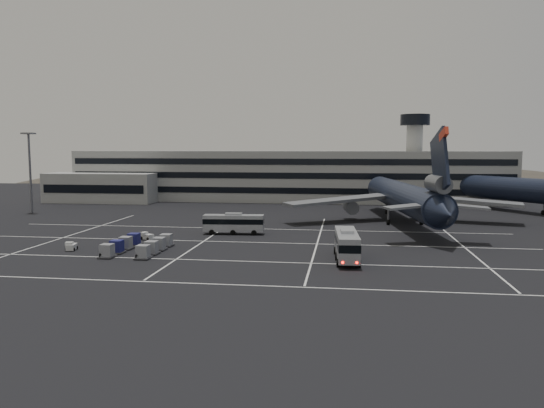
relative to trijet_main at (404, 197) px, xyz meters
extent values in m
plane|color=black|center=(-27.54, -28.49, -5.25)|extent=(260.00, 260.00, 0.00)
cube|color=silver|center=(-27.54, -50.49, -5.24)|extent=(90.00, 0.25, 0.01)
cube|color=silver|center=(-27.54, -38.49, -5.24)|extent=(90.00, 0.25, 0.01)
cube|color=silver|center=(-27.54, -24.49, -5.24)|extent=(90.00, 0.25, 0.01)
cube|color=silver|center=(-27.54, -10.49, -5.24)|extent=(90.00, 0.25, 0.01)
cube|color=silver|center=(-57.54, -22.49, -5.24)|extent=(0.25, 55.00, 0.01)
cube|color=silver|center=(-33.54, -22.49, -5.24)|extent=(0.25, 55.00, 0.01)
cube|color=silver|center=(-15.54, -22.49, -5.24)|extent=(0.25, 55.00, 0.01)
cube|color=silver|center=(6.46, -22.49, -5.24)|extent=(0.25, 55.00, 0.01)
cube|color=gray|center=(-27.54, 43.51, 1.75)|extent=(120.00, 18.00, 14.00)
cube|color=black|center=(-27.54, 34.46, -1.75)|extent=(118.00, 0.20, 1.60)
cube|color=black|center=(-27.54, 34.46, 2.25)|extent=(118.00, 0.20, 1.60)
cube|color=black|center=(-27.54, 34.46, 5.95)|extent=(118.00, 0.20, 1.60)
cube|color=gray|center=(-77.54, 31.51, -1.25)|extent=(30.00, 10.00, 8.00)
cylinder|color=gray|center=(7.46, 45.51, 5.75)|extent=(4.40, 4.40, 22.00)
cylinder|color=black|center=(7.46, 45.51, 17.25)|extent=(8.00, 8.00, 3.00)
ellipsoid|color=#38332B|center=(-87.54, 141.51, -15.75)|extent=(196.00, 140.00, 32.00)
ellipsoid|color=#38332B|center=(2.46, 141.51, -18.75)|extent=(252.00, 180.00, 44.00)
cylinder|color=slate|center=(-82.54, 6.51, 3.75)|extent=(0.50, 0.50, 18.00)
cube|color=slate|center=(-82.54, 6.51, 12.85)|extent=(2.40, 2.40, 0.35)
cylinder|color=black|center=(-0.06, 0.50, -0.05)|extent=(11.58, 48.32, 5.60)
cone|color=black|center=(-3.35, 26.49, -0.05)|extent=(6.12, 5.17, 5.60)
cone|color=black|center=(3.26, -25.79, -0.05)|extent=(5.63, 5.59, 5.04)
cube|color=black|center=(2.82, -22.32, 7.35)|extent=(1.69, 9.46, 10.97)
cube|color=red|center=(3.01, -23.81, 11.55)|extent=(0.95, 3.27, 2.24)
cylinder|color=#595B60|center=(2.76, -21.82, 4.05)|extent=(3.43, 6.29, 2.70)
cube|color=slate|center=(-1.47, -21.85, 0.55)|extent=(8.14, 5.49, 0.87)
cube|color=slate|center=(6.87, -20.80, 0.55)|extent=(7.75, 3.82, 0.87)
cube|color=slate|center=(-12.72, 0.91, -0.85)|extent=(21.89, 15.54, 1.75)
cylinder|color=#595B60|center=(-10.12, 4.27, -2.55)|extent=(3.37, 5.80, 2.70)
cube|color=slate|center=(12.09, 4.05, -0.85)|extent=(22.68, 10.93, 1.75)
cylinder|color=#595B60|center=(8.73, 6.65, -2.55)|extent=(3.37, 5.80, 2.70)
cylinder|color=slate|center=(-1.99, 15.74, -3.05)|extent=(0.44, 0.44, 3.00)
cylinder|color=black|center=(-1.99, 15.74, -4.70)|extent=(0.63, 1.15, 1.10)
cylinder|color=slate|center=(-2.99, -1.89, -3.05)|extent=(0.44, 0.44, 3.00)
cylinder|color=black|center=(-2.99, -1.89, -4.70)|extent=(0.63, 1.15, 1.10)
cylinder|color=slate|center=(3.36, -1.08, -3.05)|extent=(0.44, 0.44, 3.00)
cylinder|color=black|center=(3.36, -1.08, -4.70)|extent=(0.63, 1.15, 1.10)
cone|color=black|center=(17.47, 39.66, -0.05)|extent=(7.17, 6.89, 5.60)
cylinder|color=slate|center=(32.46, 18.17, -3.05)|extent=(0.44, 0.44, 3.00)
cylinder|color=black|center=(32.46, 18.17, -4.70)|extent=(1.04, 1.19, 1.10)
cube|color=gray|center=(-11.03, -36.00, -3.07)|extent=(3.38, 11.82, 3.18)
cube|color=black|center=(-11.03, -36.00, -2.69)|extent=(3.44, 11.88, 1.01)
cube|color=gray|center=(-11.03, -36.00, -1.29)|extent=(1.89, 3.28, 0.37)
cylinder|color=black|center=(-12.10, -40.16, -4.74)|extent=(0.40, 1.04, 1.02)
cylinder|color=black|center=(-9.46, -40.00, -4.74)|extent=(0.40, 1.04, 1.02)
cylinder|color=black|center=(-12.36, -36.08, -4.74)|extent=(0.40, 1.04, 1.02)
cylinder|color=black|center=(-9.71, -35.92, -4.74)|extent=(0.40, 1.04, 1.02)
cylinder|color=black|center=(-12.61, -32.01, -4.74)|extent=(0.40, 1.04, 1.02)
cylinder|color=black|center=(-9.96, -31.84, -4.74)|extent=(0.40, 1.04, 1.02)
cube|color=#FF0C05|center=(-11.52, -41.90, -4.29)|extent=(0.27, 0.10, 0.23)
cube|color=#FF0C05|center=(-9.82, -41.79, -4.29)|extent=(0.27, 0.10, 0.23)
cube|color=gray|center=(-30.30, -16.92, -3.32)|extent=(10.48, 3.10, 2.82)
cube|color=black|center=(-30.30, -16.92, -2.99)|extent=(10.54, 3.16, 0.89)
cube|color=gray|center=(-30.30, -16.92, -1.75)|extent=(2.92, 1.71, 0.33)
cylinder|color=black|center=(-26.61, -17.83, -4.80)|extent=(0.92, 0.37, 0.90)
cylinder|color=black|center=(-26.78, -15.49, -4.80)|extent=(0.92, 0.37, 0.90)
cylinder|color=black|center=(-30.21, -18.09, -4.80)|extent=(0.92, 0.37, 0.90)
cylinder|color=black|center=(-30.38, -15.75, -4.80)|extent=(0.92, 0.37, 0.90)
cylinder|color=black|center=(-33.82, -18.36, -4.80)|extent=(0.92, 0.37, 0.90)
cylinder|color=black|center=(-33.99, -16.02, -4.80)|extent=(0.92, 0.37, 0.90)
cube|color=silver|center=(-50.55, -34.52, -4.74)|extent=(1.50, 2.22, 0.83)
cube|color=silver|center=(-50.46, -34.97, -4.18)|extent=(1.17, 1.02, 0.46)
cylinder|color=black|center=(-50.90, -35.35, -4.99)|extent=(0.30, 0.55, 0.52)
cylinder|color=black|center=(-49.91, -35.14, -4.99)|extent=(0.30, 0.55, 0.52)
cylinder|color=black|center=(-51.20, -33.90, -4.99)|extent=(0.30, 0.55, 0.52)
cylinder|color=black|center=(-50.20, -33.69, -4.99)|extent=(0.30, 0.55, 0.52)
cube|color=silver|center=(-43.01, -24.40, -4.75)|extent=(2.29, 1.90, 0.82)
cube|color=silver|center=(-42.60, -24.61, -4.20)|extent=(1.19, 1.27, 0.46)
cylinder|color=black|center=(-42.59, -25.18, -4.99)|extent=(0.55, 0.41, 0.51)
cylinder|color=black|center=(-42.13, -24.29, -4.99)|extent=(0.55, 0.41, 0.51)
cylinder|color=black|center=(-43.89, -24.50, -4.99)|extent=(0.55, 0.41, 0.51)
cylinder|color=black|center=(-43.42, -23.61, -4.99)|extent=(0.55, 0.41, 0.51)
cube|color=#2D2D30|center=(-43.07, -38.86, -5.09)|extent=(1.94, 2.24, 0.18)
cylinder|color=black|center=(-43.07, -38.86, -5.15)|extent=(0.10, 0.20, 0.20)
cube|color=#919398|center=(-43.07, -38.86, -4.18)|extent=(1.58, 1.58, 1.63)
cube|color=#2D2D30|center=(-37.99, -38.87, -5.09)|extent=(1.94, 2.24, 0.18)
cylinder|color=black|center=(-37.99, -38.87, -5.15)|extent=(0.10, 0.20, 0.20)
cube|color=#919398|center=(-37.99, -38.87, -4.18)|extent=(1.58, 1.58, 1.63)
cube|color=#2D2D30|center=(-43.07, -35.81, -5.09)|extent=(1.94, 2.24, 0.18)
cylinder|color=black|center=(-43.07, -35.81, -5.15)|extent=(0.10, 0.20, 0.20)
cube|color=navy|center=(-43.07, -35.81, -4.18)|extent=(1.58, 1.58, 1.63)
cube|color=#2D2D30|center=(-37.98, -35.82, -5.09)|extent=(1.94, 2.24, 0.18)
cylinder|color=black|center=(-37.98, -35.82, -5.15)|extent=(0.10, 0.20, 0.20)
cube|color=#919398|center=(-37.98, -35.82, -4.18)|extent=(1.58, 1.58, 1.63)
cube|color=#2D2D30|center=(-43.06, -32.76, -5.09)|extent=(1.94, 2.24, 0.18)
cylinder|color=black|center=(-43.06, -32.76, -5.15)|extent=(0.10, 0.20, 0.20)
cube|color=#919398|center=(-43.06, -32.76, -4.18)|extent=(1.58, 1.58, 1.63)
cube|color=#2D2D30|center=(-37.97, -32.77, -5.09)|extent=(1.94, 2.24, 0.18)
cylinder|color=black|center=(-37.97, -32.77, -5.15)|extent=(0.10, 0.20, 0.20)
cube|color=#919398|center=(-37.97, -32.77, -4.18)|extent=(1.58, 1.58, 1.63)
cube|color=#2D2D30|center=(-43.05, -29.71, -5.09)|extent=(1.94, 2.24, 0.18)
cylinder|color=black|center=(-43.05, -29.71, -5.15)|extent=(0.10, 0.20, 0.20)
cube|color=navy|center=(-43.05, -29.71, -4.18)|extent=(1.58, 1.58, 1.63)
cube|color=#2D2D30|center=(-37.97, -29.72, -5.09)|extent=(1.94, 2.24, 0.18)
cylinder|color=black|center=(-37.97, -29.72, -5.15)|extent=(0.10, 0.20, 0.20)
cube|color=#919398|center=(-37.97, -29.72, -4.18)|extent=(1.58, 1.58, 1.63)
camera|label=1|loc=(-11.38, -105.53, 9.47)|focal=35.00mm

